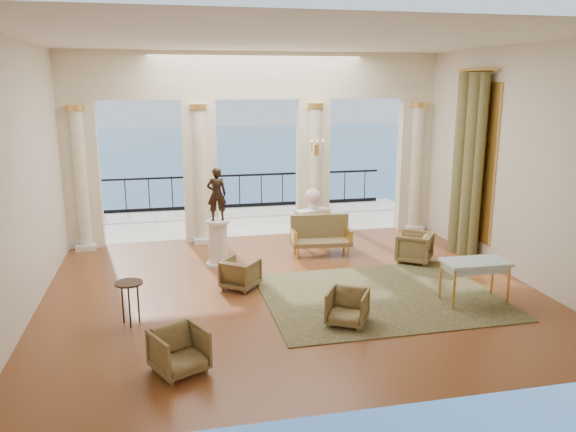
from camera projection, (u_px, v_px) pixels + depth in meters
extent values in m
plane|color=#532B14|center=(292.00, 291.00, 10.49)|extent=(9.00, 9.00, 0.00)
plane|color=beige|center=(373.00, 227.00, 6.17)|extent=(9.00, 0.00, 9.00)
plane|color=beige|center=(20.00, 181.00, 9.03)|extent=(0.00, 8.00, 8.00)
plane|color=beige|center=(518.00, 164.00, 10.91)|extent=(0.00, 8.00, 8.00)
plane|color=white|center=(293.00, 39.00, 9.44)|extent=(9.00, 9.00, 0.00)
cube|color=beige|center=(257.00, 76.00, 13.23)|extent=(9.00, 0.30, 1.10)
cube|color=beige|center=(82.00, 176.00, 12.90)|extent=(0.80, 0.30, 3.40)
cylinder|color=beige|center=(81.00, 181.00, 12.75)|extent=(0.28, 0.28, 3.20)
cylinder|color=#E5AC4B|center=(75.00, 108.00, 12.37)|extent=(0.40, 0.40, 0.12)
cube|color=silver|center=(87.00, 246.00, 13.11)|extent=(0.45, 0.45, 0.12)
cube|color=beige|center=(200.00, 172.00, 13.46)|extent=(0.80, 0.30, 3.40)
cylinder|color=beige|center=(201.00, 177.00, 13.31)|extent=(0.28, 0.28, 3.20)
cylinder|color=#E5AC4B|center=(198.00, 107.00, 12.93)|extent=(0.40, 0.40, 0.12)
cube|color=silver|center=(203.00, 240.00, 13.67)|extent=(0.45, 0.45, 0.12)
cube|color=beige|center=(313.00, 168.00, 14.05)|extent=(0.80, 0.30, 3.40)
cylinder|color=beige|center=(315.00, 173.00, 13.90)|extent=(0.28, 0.28, 3.20)
cylinder|color=#E5AC4B|center=(315.00, 105.00, 13.51)|extent=(0.40, 0.40, 0.12)
cube|color=silver|center=(314.00, 233.00, 14.26)|extent=(0.45, 0.45, 0.12)
cube|color=beige|center=(413.00, 165.00, 14.61)|extent=(0.80, 0.30, 3.40)
cylinder|color=beige|center=(416.00, 170.00, 14.46)|extent=(0.28, 0.28, 3.20)
cylinder|color=#E5AC4B|center=(419.00, 105.00, 14.08)|extent=(0.40, 0.40, 0.12)
cube|color=silver|center=(413.00, 227.00, 14.82)|extent=(0.45, 0.45, 0.12)
cube|color=#ACA492|center=(247.00, 220.00, 16.01)|extent=(10.00, 3.60, 0.10)
cube|color=black|center=(239.00, 175.00, 17.29)|extent=(9.00, 0.06, 0.06)
cube|color=black|center=(240.00, 205.00, 17.51)|extent=(9.00, 0.06, 0.10)
cylinder|color=black|center=(240.00, 191.00, 17.41)|extent=(0.03, 0.03, 1.00)
cylinder|color=black|center=(102.00, 197.00, 16.55)|extent=(0.03, 0.03, 1.00)
cylinder|color=black|center=(365.00, 186.00, 18.26)|extent=(0.03, 0.03, 1.00)
cylinder|color=#4C3823|center=(309.00, 141.00, 16.69)|extent=(0.20, 0.20, 4.20)
plane|color=#2B5988|center=(184.00, 164.00, 68.89)|extent=(160.00, 160.00, 0.00)
cylinder|color=#4D4B28|center=(479.00, 169.00, 11.92)|extent=(0.26, 0.26, 4.00)
cylinder|color=#4D4B28|center=(466.00, 166.00, 12.34)|extent=(0.32, 0.32, 4.00)
cylinder|color=#4D4B28|center=(457.00, 163.00, 12.77)|extent=(0.26, 0.26, 4.00)
cylinder|color=#E5AC4B|center=(477.00, 70.00, 11.88)|extent=(0.08, 1.40, 0.08)
cube|color=#E5AC4B|center=(475.00, 161.00, 12.36)|extent=(0.04, 1.60, 3.40)
cube|color=#E5AC4B|center=(316.00, 150.00, 13.63)|extent=(0.10, 0.04, 0.25)
cylinder|color=#E5AC4B|center=(312.00, 146.00, 13.50)|extent=(0.02, 0.02, 0.22)
cylinder|color=#E5AC4B|center=(317.00, 146.00, 13.53)|extent=(0.02, 0.02, 0.22)
cylinder|color=#E5AC4B|center=(323.00, 146.00, 13.55)|extent=(0.02, 0.02, 0.22)
cube|color=#2E3619|center=(380.00, 296.00, 10.19)|extent=(4.21, 3.29, 0.02)
imported|color=#433620|center=(179.00, 349.00, 7.49)|extent=(0.85, 0.83, 0.67)
imported|color=#433620|center=(347.00, 306.00, 8.98)|extent=(0.82, 0.80, 0.63)
imported|color=#433620|center=(414.00, 246.00, 12.09)|extent=(0.94, 0.95, 0.72)
imported|color=#433620|center=(241.00, 272.00, 10.56)|extent=(0.83, 0.82, 0.63)
cube|color=#433620|center=(321.00, 243.00, 12.57)|extent=(1.37, 0.66, 0.10)
cube|color=#433620|center=(319.00, 226.00, 12.75)|extent=(1.33, 0.19, 0.54)
cube|color=#E5AC4B|center=(294.00, 236.00, 12.46)|extent=(0.13, 0.55, 0.26)
cube|color=#E5AC4B|center=(349.00, 234.00, 12.61)|extent=(0.13, 0.55, 0.26)
cylinder|color=#E5AC4B|center=(298.00, 254.00, 12.34)|extent=(0.05, 0.05, 0.25)
cylinder|color=#E5AC4B|center=(348.00, 252.00, 12.48)|extent=(0.05, 0.05, 0.25)
cylinder|color=#E5AC4B|center=(295.00, 248.00, 12.75)|extent=(0.05, 0.05, 0.25)
cylinder|color=#E5AC4B|center=(344.00, 246.00, 12.89)|extent=(0.05, 0.05, 0.25)
cube|color=#A6C2CC|center=(476.00, 262.00, 9.77)|extent=(1.13, 0.63, 0.05)
cylinder|color=#E5AC4B|center=(454.00, 290.00, 9.52)|extent=(0.04, 0.04, 0.72)
cylinder|color=#E5AC4B|center=(508.00, 286.00, 9.72)|extent=(0.04, 0.04, 0.72)
cylinder|color=#E5AC4B|center=(440.00, 280.00, 10.01)|extent=(0.04, 0.04, 0.72)
cylinder|color=#E5AC4B|center=(492.00, 276.00, 10.20)|extent=(0.04, 0.04, 0.72)
cylinder|color=silver|center=(219.00, 264.00, 11.94)|extent=(0.54, 0.54, 0.07)
cylinder|color=silver|center=(218.00, 243.00, 11.84)|extent=(0.40, 0.40, 0.86)
cylinder|color=silver|center=(217.00, 221.00, 11.73)|extent=(0.50, 0.50, 0.05)
imported|color=black|center=(217.00, 194.00, 11.59)|extent=(0.41, 0.27, 1.11)
cube|color=silver|center=(313.00, 210.00, 13.45)|extent=(0.93, 0.61, 0.05)
cylinder|color=#E5AC4B|center=(302.00, 230.00, 13.25)|extent=(0.04, 0.04, 0.78)
cylinder|color=#E5AC4B|center=(328.00, 226.00, 13.65)|extent=(0.04, 0.04, 0.78)
cylinder|color=#E5AC4B|center=(296.00, 228.00, 13.45)|extent=(0.04, 0.04, 0.78)
cylinder|color=#E5AC4B|center=(323.00, 224.00, 13.85)|extent=(0.04, 0.04, 0.78)
cylinder|color=white|center=(313.00, 205.00, 13.42)|extent=(0.19, 0.19, 0.24)
sphere|color=#DB9DA0|center=(313.00, 197.00, 13.37)|extent=(0.38, 0.38, 0.38)
cylinder|color=black|center=(129.00, 283.00, 8.88)|extent=(0.44, 0.44, 0.03)
cylinder|color=black|center=(138.00, 302.00, 9.05)|extent=(0.03, 0.03, 0.69)
cylinder|color=black|center=(123.00, 303.00, 9.01)|extent=(0.03, 0.03, 0.69)
cylinder|color=black|center=(129.00, 308.00, 8.83)|extent=(0.03, 0.03, 0.69)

